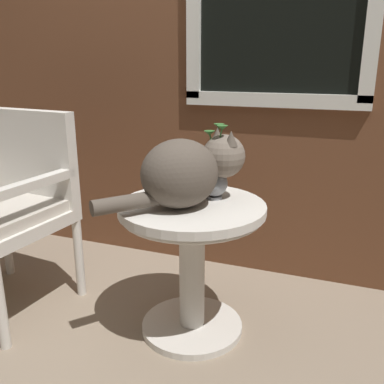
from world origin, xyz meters
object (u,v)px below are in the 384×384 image
at_px(wicker_side_table, 192,244).
at_px(cat, 187,171).
at_px(pewter_vase_with_ivy, 215,177).
at_px(wicker_chair, 7,199).

xyz_separation_m(wicker_side_table, cat, (-0.01, -0.03, 0.32)).
xyz_separation_m(wicker_side_table, pewter_vase_with_ivy, (0.06, 0.10, 0.27)).
height_order(wicker_side_table, cat, cat).
distance_m(wicker_side_table, wicker_chair, 0.91).
bearing_deg(wicker_side_table, wicker_chair, -175.88).
bearing_deg(wicker_side_table, cat, -111.90).
bearing_deg(pewter_vase_with_ivy, wicker_side_table, -122.55).
xyz_separation_m(wicker_chair, pewter_vase_with_ivy, (0.96, 0.16, 0.16)).
bearing_deg(pewter_vase_with_ivy, wicker_chair, -170.35).
relative_size(wicker_side_table, pewter_vase_with_ivy, 1.92).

